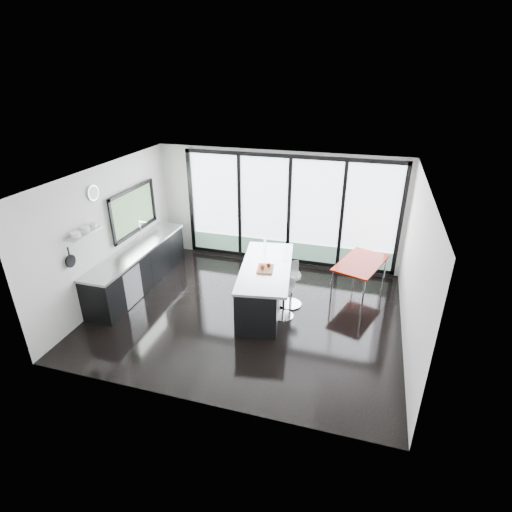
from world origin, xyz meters
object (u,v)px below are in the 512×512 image
(bar_stool_near, at_px, (284,303))
(bar_stool_far, at_px, (291,290))
(island, at_px, (262,286))
(red_table, at_px, (359,277))

(bar_stool_near, height_order, bar_stool_far, bar_stool_far)
(bar_stool_near, bearing_deg, island, 174.21)
(island, xyz_separation_m, bar_stool_near, (0.51, -0.26, -0.16))
(bar_stool_far, height_order, red_table, red_table)
(island, distance_m, bar_stool_far, 0.61)
(bar_stool_far, bearing_deg, red_table, 10.45)
(island, distance_m, red_table, 2.20)
(island, bearing_deg, red_table, 30.99)
(island, bearing_deg, bar_stool_far, 20.70)
(island, relative_size, bar_stool_far, 3.35)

